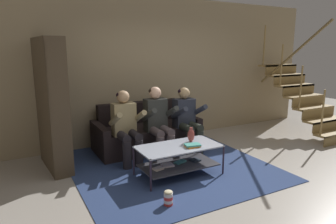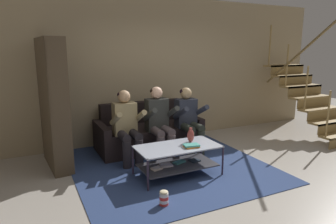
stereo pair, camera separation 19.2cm
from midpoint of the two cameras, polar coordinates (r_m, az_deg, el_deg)
name	(u,v)px [view 2 (the right image)]	position (r m, az deg, el deg)	size (l,w,h in m)	color
ground	(219,182)	(4.48, 10.94, -13.05)	(16.80, 16.80, 0.00)	#A79F94
back_partition	(152,70)	(6.22, -2.24, 7.99)	(8.40, 0.12, 2.90)	tan
staircase_run	(310,96)	(7.25, 26.15, 2.78)	(1.03, 1.89, 2.43)	#A08049
couch	(148,133)	(5.77, -2.87, -4.05)	(1.94, 0.91, 0.86)	black
person_seated_left	(127,124)	(4.99, -6.76, -2.23)	(0.50, 0.58, 1.21)	black
person_seated_middle	(159,119)	(5.20, -0.63, -1.42)	(0.50, 0.58, 1.23)	#56494C
person_seated_right	(189,117)	(5.47, 4.98, -1.03)	(0.50, 0.58, 1.19)	#282D25
coffee_table	(177,156)	(4.53, 3.03, -8.36)	(1.24, 0.64, 0.46)	#ADB5C6
area_rug	(164,162)	(5.14, 0.34, -9.44)	(3.00, 3.35, 0.01)	navy
vase	(191,135)	(4.66, 5.52, -4.45)	(0.11, 0.11, 0.23)	brown
book_stack	(191,146)	(4.44, 5.72, -6.42)	(0.24, 0.18, 0.04)	orange
bookshelf	(52,116)	(5.01, -20.17, -0.71)	(0.37, 1.08, 2.05)	#473928
popcorn_tub	(164,198)	(3.78, 0.73, -16.08)	(0.11, 0.11, 0.20)	red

